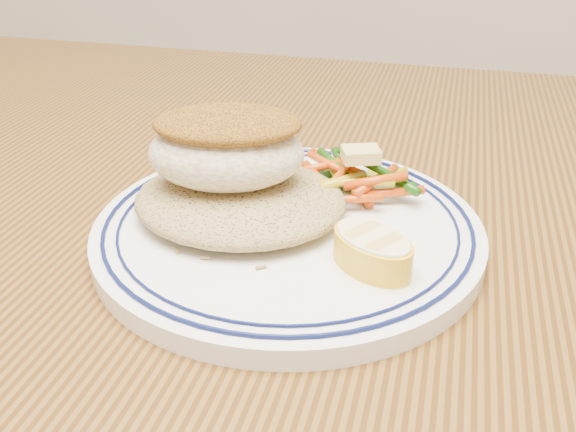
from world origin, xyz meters
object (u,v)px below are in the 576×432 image
at_px(rice_pilaf, 240,196).
at_px(fish_fillet, 227,146).
at_px(plate, 288,229).
at_px(vegetable_pile, 353,176).
at_px(lemon_wedge, 372,249).
at_px(dining_table, 275,305).

bearing_deg(rice_pilaf, fish_fillet, 163.62).
xyz_separation_m(plate, fish_fillet, (-0.05, 0.01, 0.06)).
distance_m(vegetable_pile, lemon_wedge, 0.11).
bearing_deg(vegetable_pile, dining_table, -166.70).
bearing_deg(dining_table, plate, -63.01).
distance_m(plate, vegetable_pile, 0.07).
bearing_deg(plate, fish_fillet, 172.98).
relative_size(plate, vegetable_pile, 2.59).
height_order(rice_pilaf, lemon_wedge, rice_pilaf).
relative_size(dining_table, plate, 5.37).
xyz_separation_m(plate, rice_pilaf, (-0.04, 0.00, 0.02)).
bearing_deg(fish_fillet, lemon_wedge, -23.07).
height_order(fish_fillet, lemon_wedge, fish_fillet).
relative_size(dining_table, vegetable_pile, 13.91).
bearing_deg(dining_table, rice_pilaf, -106.83).
distance_m(rice_pilaf, fish_fillet, 0.04).
bearing_deg(dining_table, vegetable_pile, 13.30).
height_order(rice_pilaf, vegetable_pile, same).
height_order(plate, vegetable_pile, vegetable_pile).
distance_m(plate, rice_pilaf, 0.04).
height_order(fish_fillet, vegetable_pile, fish_fillet).
xyz_separation_m(dining_table, fish_fillet, (-0.02, -0.04, 0.16)).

